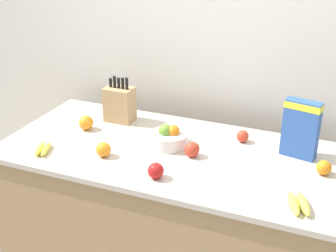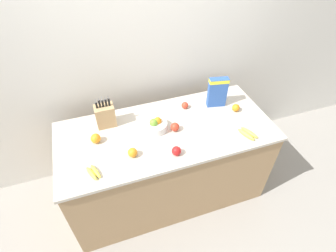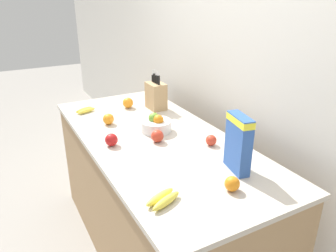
# 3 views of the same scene
# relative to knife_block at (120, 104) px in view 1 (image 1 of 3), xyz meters

# --- Properties ---
(wall_back) EXTENTS (9.00, 0.06, 2.60)m
(wall_back) POSITION_rel_knife_block_xyz_m (0.50, 0.41, 0.25)
(wall_back) COLOR silver
(wall_back) RESTS_ON ground_plane
(counter) EXTENTS (1.98, 0.89, 0.94)m
(counter) POSITION_rel_knife_block_xyz_m (0.50, -0.25, -0.58)
(counter) COLOR tan
(counter) RESTS_ON ground_plane
(knife_block) EXTENTS (0.17, 0.12, 0.32)m
(knife_block) POSITION_rel_knife_block_xyz_m (0.00, 0.00, 0.00)
(knife_block) COLOR tan
(knife_block) RESTS_ON counter
(cereal_box) EXTENTS (0.20, 0.10, 0.31)m
(cereal_box) POSITION_rel_knife_block_xyz_m (1.09, -0.06, 0.06)
(cereal_box) COLOR #2D56A8
(cereal_box) RESTS_ON counter
(fruit_bowl) EXTENTS (0.21, 0.21, 0.13)m
(fruit_bowl) POSITION_rel_knife_block_xyz_m (0.41, -0.21, -0.06)
(fruit_bowl) COLOR silver
(fruit_bowl) RESTS_ON counter
(banana_bunch_left) EXTENTS (0.14, 0.19, 0.04)m
(banana_bunch_left) POSITION_rel_knife_block_xyz_m (1.16, -0.55, -0.09)
(banana_bunch_left) COLOR yellow
(banana_bunch_left) RESTS_ON counter
(banana_bunch_right) EXTENTS (0.12, 0.17, 0.03)m
(banana_bunch_right) POSITION_rel_knife_block_xyz_m (-0.19, -0.53, -0.09)
(banana_bunch_right) COLOR yellow
(banana_bunch_right) RESTS_ON counter
(apple_middle) EXTENTS (0.08, 0.08, 0.08)m
(apple_middle) POSITION_rel_knife_block_xyz_m (0.49, -0.55, -0.07)
(apple_middle) COLOR red
(apple_middle) RESTS_ON counter
(apple_near_bananas) EXTENTS (0.08, 0.08, 0.08)m
(apple_near_bananas) POSITION_rel_knife_block_xyz_m (0.57, -0.28, -0.07)
(apple_near_bananas) COLOR red
(apple_near_bananas) RESTS_ON counter
(apple_by_knife_block) EXTENTS (0.07, 0.07, 0.07)m
(apple_by_knife_block) POSITION_rel_knife_block_xyz_m (0.78, -0.00, -0.08)
(apple_by_knife_block) COLOR red
(apple_by_knife_block) RESTS_ON counter
(orange_mid_right) EXTENTS (0.09, 0.09, 0.09)m
(orange_mid_right) POSITION_rel_knife_block_xyz_m (-0.12, -0.20, -0.07)
(orange_mid_right) COLOR orange
(orange_mid_right) RESTS_ON counter
(orange_front_center) EXTENTS (0.08, 0.08, 0.08)m
(orange_front_center) POSITION_rel_knife_block_xyz_m (0.14, -0.45, -0.07)
(orange_front_center) COLOR orange
(orange_front_center) RESTS_ON counter
(orange_front_right) EXTENTS (0.08, 0.08, 0.08)m
(orange_front_right) POSITION_rel_knife_block_xyz_m (1.24, -0.21, -0.07)
(orange_front_right) COLOR orange
(orange_front_right) RESTS_ON counter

